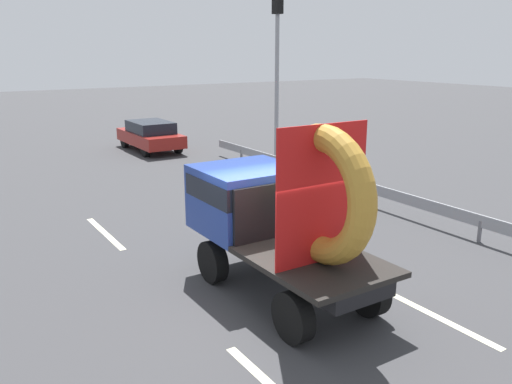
% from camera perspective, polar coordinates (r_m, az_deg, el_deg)
% --- Properties ---
extents(ground_plane, '(120.00, 120.00, 0.00)m').
position_cam_1_polar(ground_plane, '(10.69, 2.15, -10.94)').
color(ground_plane, '#38383A').
extents(flatbed_truck, '(2.02, 4.55, 3.52)m').
position_cam_1_polar(flatbed_truck, '(10.36, 1.74, -1.99)').
color(flatbed_truck, black).
rests_on(flatbed_truck, ground_plane).
extents(distant_sedan, '(1.85, 4.32, 1.41)m').
position_cam_1_polar(distant_sedan, '(25.91, -11.30, 6.05)').
color(distant_sedan, black).
rests_on(distant_sedan, ground_plane).
extents(traffic_light, '(0.42, 0.36, 6.90)m').
position_cam_1_polar(traffic_light, '(21.11, 2.30, 14.30)').
color(traffic_light, gray).
rests_on(traffic_light, ground_plane).
extents(guardrail, '(0.10, 15.45, 0.71)m').
position_cam_1_polar(guardrail, '(18.11, 7.93, 1.65)').
color(guardrail, gray).
rests_on(guardrail, ground_plane).
extents(lane_dash_left_far, '(0.16, 2.90, 0.01)m').
position_cam_1_polar(lane_dash_left_far, '(14.57, -15.94, -4.28)').
color(lane_dash_left_far, beige).
rests_on(lane_dash_left_far, ground_plane).
extents(lane_dash_right_near, '(0.16, 2.63, 0.01)m').
position_cam_1_polar(lane_dash_right_near, '(10.39, 18.91, -12.60)').
color(lane_dash_right_near, beige).
rests_on(lane_dash_right_near, ground_plane).
extents(lane_dash_right_far, '(0.16, 2.56, 0.01)m').
position_cam_1_polar(lane_dash_right_far, '(16.53, -4.43, -1.44)').
color(lane_dash_right_far, beige).
rests_on(lane_dash_right_far, ground_plane).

